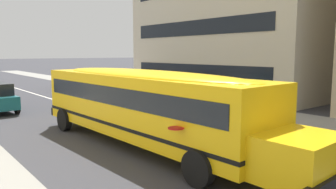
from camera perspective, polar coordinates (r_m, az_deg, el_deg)
ground_plane at (r=10.81m, az=13.10°, el=-10.67°), size 400.00×400.00×0.00m
lane_centreline at (r=10.81m, az=13.10°, el=-10.66°), size 110.00×0.16×0.01m
school_bus at (r=11.47m, az=-4.00°, el=-1.21°), size 12.19×2.91×2.71m
parked_car_white_by_hydrant at (r=24.69m, az=-7.58°, el=1.47°), size 3.93×1.94×1.64m
parked_car_red_far_corner at (r=32.38m, az=-16.02°, el=2.60°), size 3.98×2.04×1.64m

